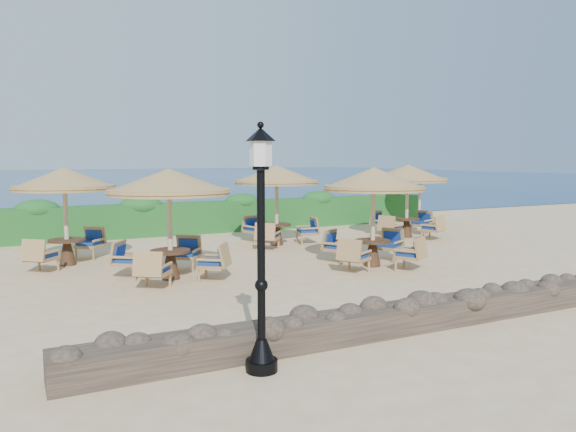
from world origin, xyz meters
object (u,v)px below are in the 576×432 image
Objects in this scene: lamp_post at (261,259)px; extra_parasol at (420,175)px; cafe_set_2 at (65,192)px; cafe_set_1 at (373,199)px; cafe_set_0 at (169,202)px; cafe_set_3 at (277,188)px; cafe_set_4 at (407,187)px.

lamp_post is 17.41m from extra_parasol.
lamp_post is at bearing -79.80° from cafe_set_2.
cafe_set_2 is at bearing 100.20° from lamp_post.
cafe_set_2 is at bearing 152.58° from cafe_set_1.
cafe_set_1 is at bearing -8.76° from cafe_set_0.
extra_parasol is 7.95m from cafe_set_3.
cafe_set_1 is (5.67, 5.50, 0.25)m from lamp_post.
lamp_post reaches higher than cafe_set_2.
extra_parasol is at bearing 10.65° from cafe_set_2.
cafe_set_2 is (-7.34, 3.81, 0.19)m from cafe_set_1.
cafe_set_2 and cafe_set_3 have the same top height.
cafe_set_1 and cafe_set_3 have the same top height.
cafe_set_1 reaches higher than extra_parasol.
extra_parasol is 0.84× the size of cafe_set_4.
cafe_set_3 is (-7.68, -2.03, -0.25)m from extra_parasol.
cafe_set_1 is at bearing 44.17° from lamp_post.
cafe_set_4 is (9.95, 9.50, 0.28)m from lamp_post.
lamp_post is 1.19× the size of cafe_set_1.
lamp_post is at bearing -93.50° from cafe_set_0.
lamp_post is at bearing -136.33° from cafe_set_4.
cafe_set_4 is (9.56, 3.18, -0.03)m from cafe_set_0.
cafe_set_0 is at bearing -161.61° from cafe_set_4.
cafe_set_4 is at bearing -136.65° from extra_parasol.
cafe_set_3 is 5.05m from cafe_set_4.
extra_parasol is 0.86× the size of cafe_set_1.
cafe_set_2 is 0.94× the size of cafe_set_3.
cafe_set_0 is 5.34m from cafe_set_1.
extra_parasol is at bearing 43.35° from cafe_set_4.
cafe_set_3 and cafe_set_4 have the same top height.
cafe_set_0 and cafe_set_4 have the same top height.
cafe_set_2 is 6.63m from cafe_set_3.
cafe_set_2 is (-2.06, 3.00, 0.13)m from cafe_set_0.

